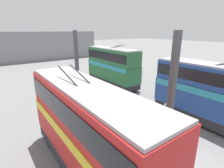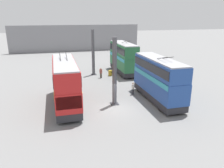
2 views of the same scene
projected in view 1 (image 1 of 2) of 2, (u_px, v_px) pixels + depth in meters
name	position (u px, v px, depth m)	size (l,w,h in m)	color
ground_plane	(184.00, 158.00, 10.82)	(240.00, 240.00, 0.00)	slate
depot_back_wall	(29.00, 47.00, 41.87)	(0.50, 36.00, 7.26)	gray
support_column_near	(171.00, 96.00, 10.81)	(0.89, 0.89, 7.59)	#4C4C51
support_column_far	(77.00, 64.00, 21.27)	(0.89, 0.89, 7.59)	#4C4C51
bus_left_near	(212.00, 92.00, 13.97)	(9.45, 2.54, 5.68)	black
bus_left_far	(112.00, 65.00, 24.44)	(9.16, 2.54, 5.87)	black
bus_right_mid	(87.00, 126.00, 8.93)	(10.14, 2.54, 5.69)	black
person_by_left_row	(166.00, 110.00, 15.32)	(0.48, 0.42, 1.60)	#2D2D33
person_aisle_midway	(93.00, 89.00, 20.71)	(0.28, 0.44, 1.69)	#473D33
oil_drum	(101.00, 88.00, 22.54)	(0.65, 0.65, 0.93)	#B28E23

